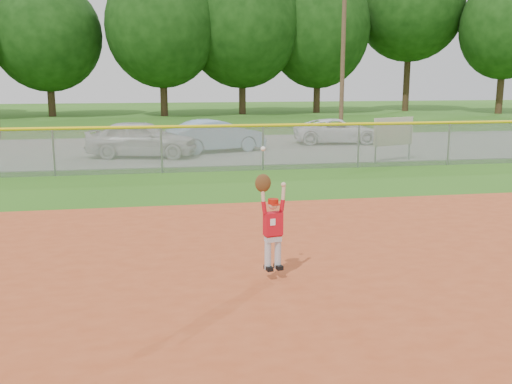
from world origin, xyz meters
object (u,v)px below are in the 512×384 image
(car_blue, at_px, (216,136))
(car_white_b, at_px, (338,131))
(sponsor_sign, at_px, (393,133))
(car_white_a, at_px, (142,139))
(ballplayer, at_px, (272,222))

(car_blue, xyz_separation_m, car_white_b, (5.85, 1.99, -0.09))
(car_white_b, height_order, sponsor_sign, sponsor_sign)
(car_blue, relative_size, sponsor_sign, 2.29)
(car_white_a, xyz_separation_m, sponsor_sign, (9.06, -2.70, 0.33))
(sponsor_sign, relative_size, ballplayer, 0.92)
(car_white_b, relative_size, ballplayer, 2.13)
(sponsor_sign, height_order, ballplayer, ballplayer)
(ballplayer, bearing_deg, car_white_b, 68.94)
(car_blue, bearing_deg, sponsor_sign, -140.54)
(car_white_a, bearing_deg, ballplayer, -158.40)
(car_white_a, bearing_deg, car_blue, -57.12)
(car_white_a, bearing_deg, sponsor_sign, -94.00)
(car_white_a, xyz_separation_m, ballplayer, (2.23, -14.06, 0.19))
(ballplayer, bearing_deg, car_blue, 87.16)
(car_white_a, distance_m, ballplayer, 14.24)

